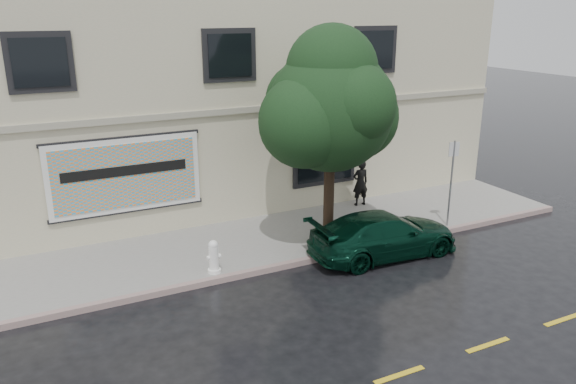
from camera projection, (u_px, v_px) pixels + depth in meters
name	position (u px, v px, depth m)	size (l,w,h in m)	color
ground	(310.00, 293.00, 13.38)	(90.00, 90.00, 0.00)	black
sidewalk	(256.00, 242.00, 16.13)	(20.00, 3.50, 0.15)	gray
curb	(283.00, 266.00, 14.64)	(20.00, 0.18, 0.16)	gray
road_marking	(399.00, 375.00, 10.40)	(19.00, 0.12, 0.01)	gold
building	(191.00, 96.00, 19.96)	(20.00, 8.12, 7.00)	#BAB695
billboard	(125.00, 175.00, 15.59)	(4.30, 0.16, 2.20)	white
car	(384.00, 234.00, 15.27)	(1.86, 4.22, 1.23)	black
pedestrian	(360.00, 183.00, 18.73)	(0.57, 0.37, 1.55)	black
umbrella	(362.00, 150.00, 18.38)	(0.99, 0.99, 0.73)	black
street_tree	(331.00, 110.00, 14.78)	(3.33, 3.33, 5.46)	#2E2014
fire_hydrant	(214.00, 257.00, 14.00)	(0.35, 0.33, 0.86)	white
sign_pole	(452.00, 176.00, 16.68)	(0.32, 0.10, 2.65)	gray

